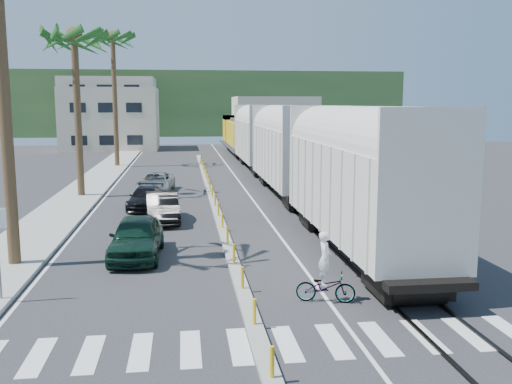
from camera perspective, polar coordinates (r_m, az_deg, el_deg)
ground at (r=16.49m, az=-0.61°, el=-12.27°), size 140.00×140.00×0.00m
sidewalk at (r=41.25m, az=-16.63°, el=0.27°), size 3.00×90.00×0.15m
rails at (r=44.20m, az=1.55°, el=1.12°), size 1.56×100.00×0.06m
median at (r=35.76m, az=-4.38°, el=-0.63°), size 0.45×60.00×0.85m
crosswalk at (r=14.65m, az=0.34°, el=-15.04°), size 14.00×2.20×0.01m
lane_markings at (r=40.71m, az=-7.78°, el=0.35°), size 9.42×90.00×0.01m
freight_train at (r=42.69m, az=1.83°, el=4.73°), size 3.00×60.94×5.85m
palm_trees at (r=38.81m, az=-17.30°, el=15.63°), size 3.50×37.20×13.75m
buildings at (r=87.07m, az=-10.49°, el=7.61°), size 38.00×27.00×10.00m
hillside at (r=115.29m, az=-6.55°, el=8.77°), size 80.00×20.00×12.00m
car_lead at (r=22.70m, az=-11.86°, el=-4.44°), size 2.27×4.86×1.61m
car_second at (r=29.27m, az=-9.37°, el=-1.54°), size 2.34×4.75×1.47m
car_third at (r=33.17m, az=-10.97°, el=-0.58°), size 2.55×4.58×1.23m
car_rear at (r=39.38m, az=-9.98°, el=0.97°), size 3.13×5.16×1.31m
cyclist at (r=17.47m, az=6.96°, el=-8.75°), size 1.54×2.10×2.18m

